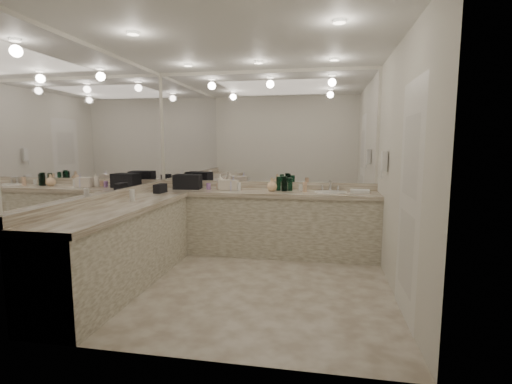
% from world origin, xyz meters
% --- Properties ---
extents(floor, '(3.20, 3.20, 0.00)m').
position_xyz_m(floor, '(0.00, 0.00, 0.00)').
color(floor, beige).
rests_on(floor, ground).
extents(ceiling, '(3.20, 3.20, 0.00)m').
position_xyz_m(ceiling, '(0.00, 0.00, 2.60)').
color(ceiling, white).
rests_on(ceiling, floor).
extents(wall_back, '(3.20, 0.02, 2.60)m').
position_xyz_m(wall_back, '(0.00, 1.50, 1.30)').
color(wall_back, silver).
rests_on(wall_back, floor).
extents(wall_left, '(0.02, 3.00, 2.60)m').
position_xyz_m(wall_left, '(-1.60, 0.00, 1.30)').
color(wall_left, silver).
rests_on(wall_left, floor).
extents(wall_right, '(0.02, 3.00, 2.60)m').
position_xyz_m(wall_right, '(1.60, 0.00, 1.30)').
color(wall_right, silver).
rests_on(wall_right, floor).
extents(vanity_back_base, '(3.20, 0.60, 0.84)m').
position_xyz_m(vanity_back_base, '(0.00, 1.20, 0.42)').
color(vanity_back_base, beige).
rests_on(vanity_back_base, floor).
extents(vanity_back_top, '(3.20, 0.64, 0.06)m').
position_xyz_m(vanity_back_top, '(0.00, 1.19, 0.87)').
color(vanity_back_top, beige).
rests_on(vanity_back_top, vanity_back_base).
extents(vanity_left_base, '(0.60, 2.40, 0.84)m').
position_xyz_m(vanity_left_base, '(-1.30, -0.30, 0.42)').
color(vanity_left_base, beige).
rests_on(vanity_left_base, floor).
extents(vanity_left_top, '(0.64, 2.42, 0.06)m').
position_xyz_m(vanity_left_top, '(-1.29, -0.30, 0.87)').
color(vanity_left_top, beige).
rests_on(vanity_left_top, vanity_left_base).
extents(backsplash_back, '(3.20, 0.04, 0.10)m').
position_xyz_m(backsplash_back, '(0.00, 1.48, 0.95)').
color(backsplash_back, beige).
rests_on(backsplash_back, vanity_back_top).
extents(backsplash_left, '(0.04, 3.00, 0.10)m').
position_xyz_m(backsplash_left, '(-1.58, 0.00, 0.95)').
color(backsplash_left, beige).
rests_on(backsplash_left, vanity_left_top).
extents(mirror_back, '(3.12, 0.01, 1.55)m').
position_xyz_m(mirror_back, '(0.00, 1.49, 1.77)').
color(mirror_back, white).
rests_on(mirror_back, wall_back).
extents(mirror_left, '(0.01, 2.92, 1.55)m').
position_xyz_m(mirror_left, '(-1.59, 0.00, 1.77)').
color(mirror_left, white).
rests_on(mirror_left, wall_left).
extents(sink, '(0.44, 0.44, 0.03)m').
position_xyz_m(sink, '(0.95, 1.20, 0.90)').
color(sink, white).
rests_on(sink, vanity_back_top).
extents(faucet, '(0.24, 0.16, 0.14)m').
position_xyz_m(faucet, '(0.95, 1.41, 0.97)').
color(faucet, silver).
rests_on(faucet, vanity_back_top).
extents(wall_phone, '(0.06, 0.10, 0.24)m').
position_xyz_m(wall_phone, '(1.56, 0.70, 1.35)').
color(wall_phone, white).
rests_on(wall_phone, wall_right).
extents(door, '(0.02, 0.82, 2.10)m').
position_xyz_m(door, '(1.59, -0.50, 1.05)').
color(door, white).
rests_on(door, wall_right).
extents(black_toiletry_bag, '(0.41, 0.28, 0.22)m').
position_xyz_m(black_toiletry_bag, '(-1.10, 1.23, 1.01)').
color(black_toiletry_bag, black).
rests_on(black_toiletry_bag, vanity_back_top).
extents(black_bag_spill, '(0.11, 0.22, 0.12)m').
position_xyz_m(black_bag_spill, '(-1.30, 0.74, 0.96)').
color(black_bag_spill, black).
rests_on(black_bag_spill, vanity_left_top).
extents(cream_cosmetic_case, '(0.25, 0.16, 0.14)m').
position_xyz_m(cream_cosmetic_case, '(-0.45, 1.17, 0.97)').
color(cream_cosmetic_case, beige).
rests_on(cream_cosmetic_case, vanity_back_top).
extents(hand_towel, '(0.27, 0.19, 0.04)m').
position_xyz_m(hand_towel, '(1.34, 1.21, 0.92)').
color(hand_towel, white).
rests_on(hand_towel, vanity_back_top).
extents(lotion_left, '(0.06, 0.06, 0.14)m').
position_xyz_m(lotion_left, '(-1.30, -0.01, 0.97)').
color(lotion_left, white).
rests_on(lotion_left, vanity_left_top).
extents(soap_bottle_a, '(0.11, 0.11, 0.22)m').
position_xyz_m(soap_bottle_a, '(-0.61, 1.23, 1.01)').
color(soap_bottle_a, white).
rests_on(soap_bottle_a, vanity_back_top).
extents(soap_bottle_b, '(0.11, 0.11, 0.20)m').
position_xyz_m(soap_bottle_b, '(-0.39, 1.15, 1.00)').
color(soap_bottle_b, silver).
rests_on(soap_bottle_b, vanity_back_top).
extents(soap_bottle_c, '(0.15, 0.15, 0.19)m').
position_xyz_m(soap_bottle_c, '(0.15, 1.19, 0.99)').
color(soap_bottle_c, beige).
rests_on(soap_bottle_c, vanity_back_top).
extents(green_bottle_0, '(0.07, 0.07, 0.21)m').
position_xyz_m(green_bottle_0, '(0.31, 1.22, 1.00)').
color(green_bottle_0, '#0F4229').
rests_on(green_bottle_0, vanity_back_top).
extents(green_bottle_1, '(0.06, 0.06, 0.18)m').
position_xyz_m(green_bottle_1, '(0.40, 1.27, 0.99)').
color(green_bottle_1, '#0F4229').
rests_on(green_bottle_1, vanity_back_top).
extents(green_bottle_2, '(0.07, 0.07, 0.20)m').
position_xyz_m(green_bottle_2, '(0.32, 1.21, 1.00)').
color(green_bottle_2, '#0F4229').
rests_on(green_bottle_2, vanity_back_top).
extents(green_bottle_3, '(0.06, 0.06, 0.20)m').
position_xyz_m(green_bottle_3, '(0.23, 1.28, 1.00)').
color(green_bottle_3, '#0F4229').
rests_on(green_bottle_3, vanity_back_top).
extents(green_bottle_4, '(0.07, 0.07, 0.18)m').
position_xyz_m(green_bottle_4, '(0.33, 1.23, 0.99)').
color(green_bottle_4, '#0F4229').
rests_on(green_bottle_4, vanity_back_top).
extents(amenity_bottle_0, '(0.06, 0.06, 0.07)m').
position_xyz_m(amenity_bottle_0, '(0.29, 1.27, 0.93)').
color(amenity_bottle_0, white).
rests_on(amenity_bottle_0, vanity_back_top).
extents(amenity_bottle_1, '(0.05, 0.05, 0.12)m').
position_xyz_m(amenity_bottle_1, '(-0.31, 1.13, 0.96)').
color(amenity_bottle_1, white).
rests_on(amenity_bottle_1, vanity_back_top).
extents(amenity_bottle_2, '(0.05, 0.05, 0.07)m').
position_xyz_m(amenity_bottle_2, '(-1.02, 1.33, 0.93)').
color(amenity_bottle_2, '#3F3F4C').
rests_on(amenity_bottle_2, vanity_back_top).
extents(amenity_bottle_3, '(0.06, 0.06, 0.14)m').
position_xyz_m(amenity_bottle_3, '(0.61, 1.17, 0.97)').
color(amenity_bottle_3, '#E0B28C').
rests_on(amenity_bottle_3, vanity_back_top).
extents(amenity_bottle_4, '(0.06, 0.06, 0.09)m').
position_xyz_m(amenity_bottle_4, '(0.54, 1.32, 0.95)').
color(amenity_bottle_4, white).
rests_on(amenity_bottle_4, vanity_back_top).
extents(amenity_bottle_5, '(0.06, 0.06, 0.09)m').
position_xyz_m(amenity_bottle_5, '(-0.78, 1.21, 0.95)').
color(amenity_bottle_5, '#9966B2').
rests_on(amenity_bottle_5, vanity_back_top).
extents(amenity_bottle_6, '(0.06, 0.06, 0.09)m').
position_xyz_m(amenity_bottle_6, '(-0.65, 1.30, 0.94)').
color(amenity_bottle_6, '#E0B28C').
rests_on(amenity_bottle_6, vanity_back_top).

